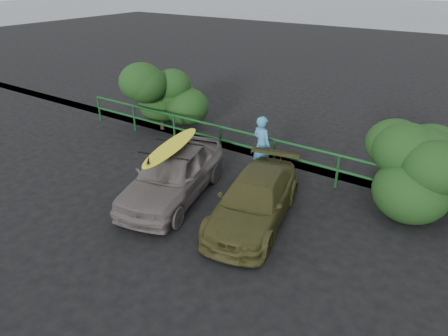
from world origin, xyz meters
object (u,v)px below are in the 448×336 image
at_px(guardrail, 246,147).
at_px(olive_vehicle, 254,200).
at_px(man, 262,146).
at_px(sedan, 173,173).
at_px(surfboard, 171,146).

relative_size(guardrail, olive_vehicle, 3.57).
bearing_deg(man, guardrail, -11.51).
height_order(sedan, olive_vehicle, sedan).
distance_m(olive_vehicle, surfboard, 2.57).
xyz_separation_m(sedan, man, (1.29, 2.52, 0.22)).
distance_m(olive_vehicle, man, 2.56).
height_order(olive_vehicle, surfboard, surfboard).
height_order(sedan, surfboard, surfboard).
relative_size(olive_vehicle, man, 2.13).
distance_m(guardrail, man, 0.99).
bearing_deg(sedan, guardrail, 66.54).
relative_size(sedan, man, 2.24).
bearing_deg(surfboard, olive_vehicle, -8.31).
xyz_separation_m(guardrail, surfboard, (-0.50, -2.96, 0.97)).
xyz_separation_m(sedan, surfboard, (0.00, 0.00, 0.79)).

